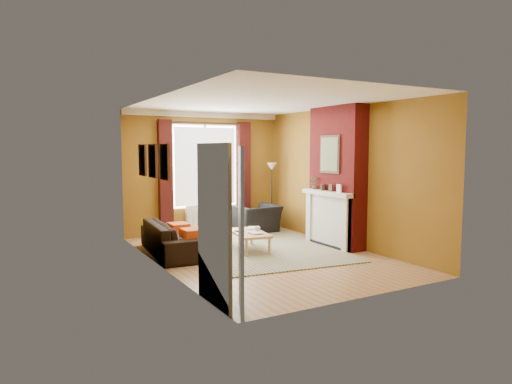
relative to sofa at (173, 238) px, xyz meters
The scene contains 12 objects.
ground 1.70m from the sofa, 32.06° to the right, with size 5.50×5.50×0.00m, color olive.
room_walls 2.41m from the sofa, 16.55° to the right, with size 3.82×5.54×2.83m.
striped_rug 1.77m from the sofa, 12.06° to the right, with size 2.99×3.86×0.02m.
sofa is the anchor object (origin of this frame).
armchair 2.68m from the sofa, 25.59° to the left, with size 0.99×0.86×0.64m, color black.
coffee_table 1.44m from the sofa, 19.02° to the right, with size 0.73×1.19×0.37m.
wicker_stool 2.62m from the sofa, 35.19° to the left, with size 0.39×0.39×0.41m.
floor_lamp 3.41m from the sofa, 24.68° to the left, with size 0.26×0.26×1.62m.
book_a 1.44m from the sofa, 28.01° to the right, with size 0.23×0.30×0.03m, color #999999.
book_b 1.53m from the sofa, ahead, with size 0.22×0.30×0.02m, color #999999.
mug 1.60m from the sofa, 22.23° to the right, with size 0.11×0.11×0.10m, color #999999.
tv_remote 1.23m from the sofa, 16.80° to the right, with size 0.09×0.17×0.02m.
Camera 1 is at (-4.13, -7.19, 1.96)m, focal length 32.00 mm.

